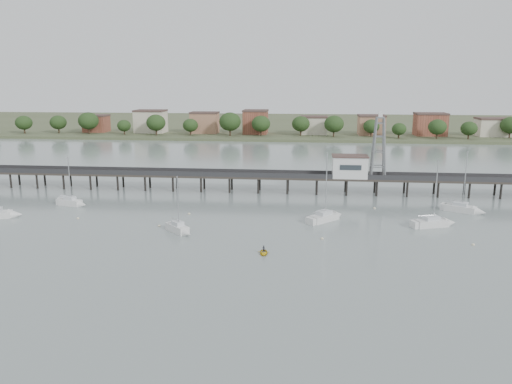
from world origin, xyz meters
TOP-DOWN VIEW (x-y plane):
  - ground_plane at (0.00, 0.00)m, footprint 500.00×500.00m
  - pier at (0.00, 60.00)m, footprint 150.00×5.00m
  - pier_building at (25.00, 60.00)m, footprint 8.40×5.40m
  - lattice_tower at (31.50, 60.00)m, footprint 3.20×3.20m
  - sailboat_e at (47.72, 44.95)m, footprint 8.13×6.03m
  - sailboat_c at (19.31, 36.62)m, footprint 7.65×7.82m
  - sailboat_b at (-35.05, 42.14)m, footprint 6.98×3.64m
  - sailboat_d at (39.29, 34.27)m, footprint 8.44×4.85m
  - sailboat_a at (-44.89, 31.64)m, footprint 8.56×4.75m
  - sailboat_f at (-7.18, 25.11)m, footprint 5.89×5.74m
  - white_tender at (-39.13, 46.54)m, footprint 3.33×1.42m
  - yellow_dinghy at (8.44, 15.90)m, footprint 1.95×0.72m
  - dinghy_occupant at (8.44, 15.90)m, footprint 0.77×1.21m
  - mooring_buoys at (6.51, 32.29)m, footprint 72.59×23.40m
  - far_shore at (0.36, 239.58)m, footprint 500.00×170.00m

SIDE VIEW (x-z plane):
  - ground_plane at x=0.00m, z-range 0.00..0.00m
  - yellow_dinghy at x=8.44m, z-range -1.34..1.34m
  - dinghy_occupant at x=8.44m, z-range -0.14..0.14m
  - mooring_buoys at x=6.51m, z-range -0.12..0.28m
  - white_tender at x=-39.13m, z-range -0.25..1.04m
  - sailboat_c at x=19.31m, z-range -6.35..7.62m
  - sailboat_a at x=-44.89m, z-range -6.15..7.43m
  - sailboat_d at x=39.29m, z-range -6.06..7.34m
  - sailboat_e at x=47.72m, z-range -6.00..7.29m
  - sailboat_b at x=-35.05m, z-range -4.96..6.26m
  - sailboat_f at x=-7.18m, z-range -4.70..6.01m
  - far_shore at x=0.36m, z-range -4.25..6.15m
  - pier at x=0.00m, z-range 1.04..6.54m
  - pier_building at x=25.00m, z-range 4.02..9.32m
  - lattice_tower at x=31.50m, z-range 3.35..18.85m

